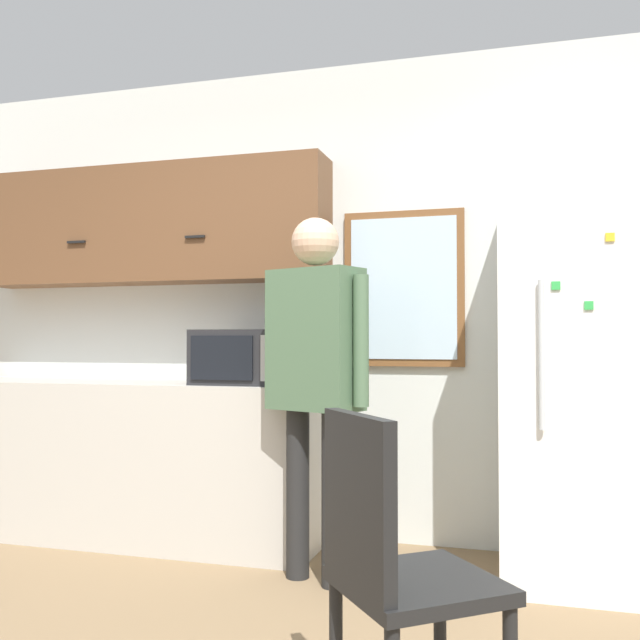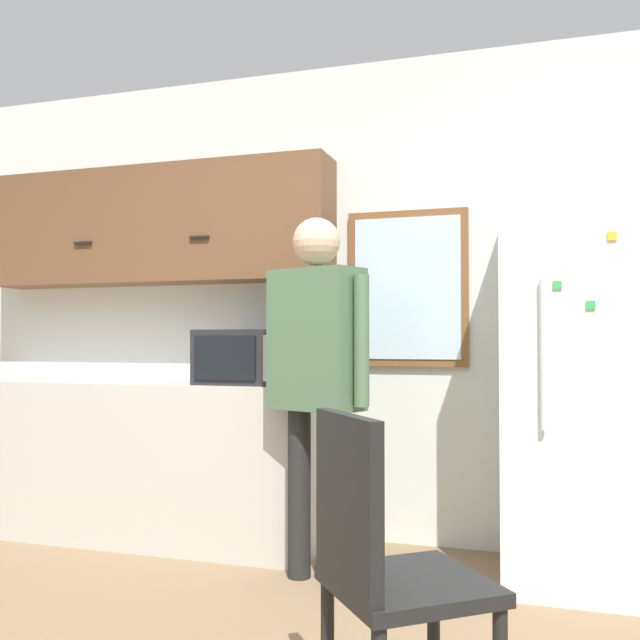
% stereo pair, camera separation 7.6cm
% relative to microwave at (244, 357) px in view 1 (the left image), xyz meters
% --- Properties ---
extents(back_wall, '(6.00, 0.06, 2.70)m').
position_rel_microwave_xyz_m(back_wall, '(0.40, 0.40, 0.32)').
color(back_wall, silver).
rests_on(back_wall, ground_plane).
extents(counter, '(2.20, 0.62, 0.89)m').
position_rel_microwave_xyz_m(counter, '(-0.70, 0.06, -0.59)').
color(counter, '#BCB7AD').
rests_on(counter, ground_plane).
extents(upper_cabinets, '(2.20, 0.32, 0.69)m').
position_rel_microwave_xyz_m(upper_cabinets, '(-0.70, 0.21, 0.77)').
color(upper_cabinets, brown).
extents(microwave, '(0.49, 0.40, 0.29)m').
position_rel_microwave_xyz_m(microwave, '(0.00, 0.00, 0.00)').
color(microwave, '#232326').
rests_on(microwave, counter).
extents(person, '(0.55, 0.36, 1.70)m').
position_rel_microwave_xyz_m(person, '(0.51, -0.36, 0.01)').
color(person, black).
rests_on(person, ground_plane).
extents(refrigerator, '(0.81, 0.75, 1.83)m').
position_rel_microwave_xyz_m(refrigerator, '(1.74, -0.00, -0.12)').
color(refrigerator, white).
rests_on(refrigerator, ground_plane).
extents(chair, '(0.58, 0.58, 0.92)m').
position_rel_microwave_xyz_m(chair, '(1.10, -1.60, -0.52)').
color(chair, black).
rests_on(chair, ground_plane).
extents(window, '(0.67, 0.05, 0.86)m').
position_rel_microwave_xyz_m(window, '(0.80, 0.35, 0.38)').
color(window, brown).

